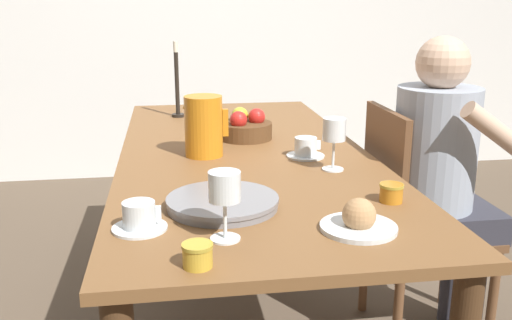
{
  "coord_description": "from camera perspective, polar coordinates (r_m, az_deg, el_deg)",
  "views": [
    {
      "loc": [
        -0.26,
        -2.04,
        1.3
      ],
      "look_at": [
        0.0,
        -0.3,
        0.81
      ],
      "focal_mm": 40.0,
      "sensor_mm": 36.0,
      "label": 1
    }
  ],
  "objects": [
    {
      "name": "dining_table",
      "position": [
        2.15,
        -1.22,
        -1.49
      ],
      "size": [
        0.9,
        2.03,
        0.76
      ],
      "color": "brown",
      "rests_on": "ground_plane"
    },
    {
      "name": "candlestick_tall",
      "position": [
        2.75,
        -7.89,
        7.2
      ],
      "size": [
        0.06,
        0.06,
        0.36
      ],
      "color": "black",
      "rests_on": "dining_table"
    },
    {
      "name": "chair_person_side",
      "position": [
        2.28,
        15.31,
        -5.69
      ],
      "size": [
        0.42,
        0.42,
        0.92
      ],
      "rotation": [
        0.0,
        0.0,
        -1.57
      ],
      "color": "brown",
      "rests_on": "ground_plane"
    },
    {
      "name": "wall_back",
      "position": [
        4.29,
        -5.33,
        15.69
      ],
      "size": [
        10.0,
        0.06,
        2.6
      ],
      "color": "white",
      "rests_on": "ground_plane"
    },
    {
      "name": "wine_glass_juice",
      "position": [
        1.31,
        -3.16,
        -3.1
      ],
      "size": [
        0.08,
        0.08,
        0.17
      ],
      "color": "white",
      "rests_on": "dining_table"
    },
    {
      "name": "jam_jar_red",
      "position": [
        1.22,
        -5.87,
        -9.32
      ],
      "size": [
        0.07,
        0.07,
        0.05
      ],
      "color": "gold",
      "rests_on": "dining_table"
    },
    {
      "name": "bread_plate",
      "position": [
        1.42,
        10.24,
        -5.95
      ],
      "size": [
        0.19,
        0.19,
        0.08
      ],
      "color": "silver",
      "rests_on": "dining_table"
    },
    {
      "name": "teacup_across",
      "position": [
        2.04,
        5.0,
        1.15
      ],
      "size": [
        0.14,
        0.14,
        0.07
      ],
      "color": "silver",
      "rests_on": "dining_table"
    },
    {
      "name": "red_pitcher",
      "position": [
        2.04,
        -5.26,
        3.42
      ],
      "size": [
        0.16,
        0.14,
        0.22
      ],
      "color": "orange",
      "rests_on": "dining_table"
    },
    {
      "name": "serving_tray",
      "position": [
        1.55,
        -3.36,
        -4.27
      ],
      "size": [
        0.31,
        0.31,
        0.03
      ],
      "color": "gray",
      "rests_on": "dining_table"
    },
    {
      "name": "jam_jar_amber",
      "position": [
        1.63,
        13.38,
        -3.11
      ],
      "size": [
        0.07,
        0.07,
        0.05
      ],
      "color": "#C67A1E",
      "rests_on": "dining_table"
    },
    {
      "name": "wine_glass_water",
      "position": [
        1.87,
        7.82,
        2.79
      ],
      "size": [
        0.08,
        0.08,
        0.17
      ],
      "color": "white",
      "rests_on": "dining_table"
    },
    {
      "name": "teacup_near_person",
      "position": [
        1.43,
        -11.59,
        -5.67
      ],
      "size": [
        0.14,
        0.14,
        0.07
      ],
      "color": "silver",
      "rests_on": "dining_table"
    },
    {
      "name": "person_seated",
      "position": [
        2.22,
        18.16,
        -0.74
      ],
      "size": [
        0.39,
        0.41,
        1.18
      ],
      "rotation": [
        0.0,
        0.0,
        -1.57
      ],
      "color": "#33333D",
      "rests_on": "ground_plane"
    },
    {
      "name": "fruit_bowl",
      "position": [
        2.31,
        -1.08,
        3.28
      ],
      "size": [
        0.22,
        0.22,
        0.12
      ],
      "color": "brown",
      "rests_on": "dining_table"
    }
  ]
}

